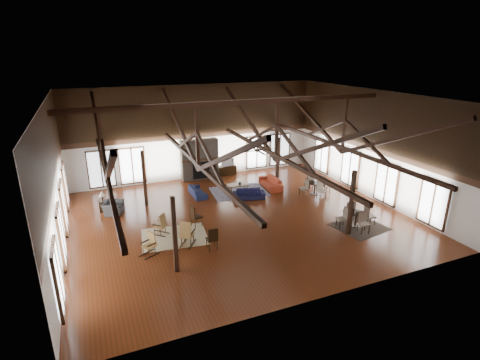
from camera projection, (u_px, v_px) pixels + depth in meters
name	position (u px, v px, depth m)	size (l,w,h in m)	color
floor	(239.00, 218.00, 18.79)	(16.00, 16.00, 0.00)	#5C2413
ceiling	(239.00, 97.00, 16.81)	(16.00, 14.00, 0.02)	black
wall_back	(197.00, 132.00, 23.90)	(16.00, 0.02, 6.00)	white
wall_front	(324.00, 219.00, 11.70)	(16.00, 0.02, 6.00)	white
wall_left	(53.00, 182.00, 14.90)	(0.02, 14.00, 6.00)	white
wall_right	(372.00, 145.00, 20.70)	(0.02, 14.00, 6.00)	white
roof_truss	(239.00, 140.00, 17.46)	(15.60, 14.07, 3.14)	black
post_grid	(239.00, 190.00, 18.29)	(8.16, 7.16, 3.05)	black
fireplace	(199.00, 160.00, 24.18)	(2.50, 0.69, 2.60)	#675B4E
ceiling_fan	(257.00, 150.00, 16.87)	(1.60, 1.60, 0.75)	black
sofa_navy_front	(249.00, 194.00, 21.19)	(1.79, 0.70, 0.52)	#141539
sofa_navy_left	(198.00, 191.00, 21.64)	(0.68, 1.75, 0.51)	#161C3C
sofa_orange	(271.00, 183.00, 22.92)	(0.82, 2.09, 0.61)	#AE3B21
coffee_table	(238.00, 185.00, 22.17)	(1.25, 0.68, 0.46)	brown
vase	(240.00, 183.00, 22.09)	(0.19, 0.19, 0.20)	#B2B2B2
armchair	(113.00, 208.00, 19.22)	(0.86, 0.99, 0.64)	#333336
side_table_lamp	(103.00, 204.00, 19.49)	(0.43, 0.43, 1.10)	black
rocking_chair_a	(161.00, 225.00, 16.96)	(0.86, 0.85, 1.02)	olive
rocking_chair_b	(186.00, 234.00, 15.99)	(0.89, 0.99, 1.14)	olive
rocking_chair_c	(150.00, 244.00, 15.35)	(0.87, 0.72, 0.99)	olive
side_chair_a	(194.00, 215.00, 17.65)	(0.55, 0.55, 1.08)	black
side_chair_b	(212.00, 237.00, 15.61)	(0.44, 0.44, 1.02)	black
cafe_table_near	(356.00, 216.00, 17.78)	(1.96, 1.96, 1.00)	black
cafe_table_far	(315.00, 186.00, 21.76)	(1.92, 1.92, 1.00)	black
cup_near	(357.00, 212.00, 17.62)	(0.12, 0.12, 0.09)	#B2B2B2
cup_far	(314.00, 181.00, 21.74)	(0.12, 0.12, 0.09)	#B2B2B2
tv_console	(227.00, 170.00, 25.27)	(1.21, 0.46, 0.61)	black
television	(227.00, 162.00, 25.09)	(0.92, 0.12, 0.53)	#B2B2B2
rug_tan	(175.00, 237.00, 16.91)	(2.88, 2.26, 0.01)	#CCB68E
rug_navy	(239.00, 192.00, 22.28)	(3.22, 2.41, 0.01)	#1C204F
rug_dark	(360.00, 227.00, 17.85)	(2.24, 2.03, 0.01)	black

